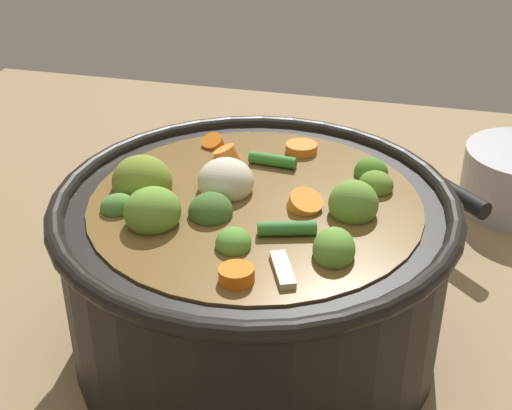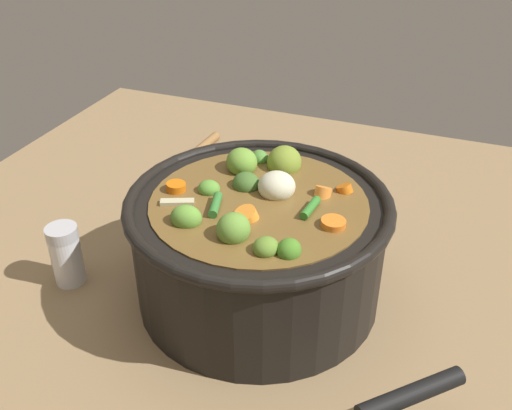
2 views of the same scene
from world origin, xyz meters
name	(u,v)px [view 1 (image 1 of 2)]	position (x,y,z in m)	size (l,w,h in m)	color
ground_plane	(255,341)	(0.00, 0.00, 0.00)	(1.10, 1.10, 0.00)	#8C704C
cooking_pot	(255,269)	(0.00, 0.00, 0.07)	(0.31, 0.31, 0.16)	black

